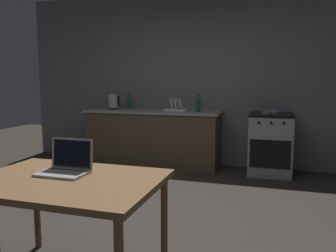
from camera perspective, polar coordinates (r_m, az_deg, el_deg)
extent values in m
plane|color=#2D2823|center=(3.40, -6.60, -15.91)|extent=(12.00, 12.00, 0.00)
cube|color=slate|center=(5.54, 7.18, 7.79)|extent=(6.40, 0.10, 2.76)
cube|color=#4C3D2D|center=(5.50, -2.49, -2.17)|extent=(2.10, 0.60, 0.85)
cube|color=gray|center=(5.45, -2.51, 2.43)|extent=(2.16, 0.64, 0.04)
cube|color=gray|center=(5.19, 16.67, -3.09)|extent=(0.60, 0.60, 0.85)
cube|color=black|center=(5.12, 16.86, 1.79)|extent=(0.60, 0.60, 0.04)
cube|color=black|center=(4.90, 16.59, -4.51)|extent=(0.54, 0.01, 0.39)
cylinder|color=black|center=(4.82, 14.88, 0.57)|extent=(0.04, 0.02, 0.04)
cylinder|color=black|center=(4.82, 16.78, 0.49)|extent=(0.04, 0.02, 0.04)
cylinder|color=black|center=(4.82, 18.68, 0.42)|extent=(0.04, 0.02, 0.04)
cube|color=brown|center=(2.33, -16.53, -8.85)|extent=(1.20, 0.86, 0.04)
cylinder|color=brown|center=(3.03, -21.00, -12.40)|extent=(0.05, 0.05, 0.69)
cylinder|color=brown|center=(2.54, -0.64, -15.83)|extent=(0.05, 0.05, 0.69)
cube|color=#99999E|center=(2.42, -17.14, -7.56)|extent=(0.32, 0.22, 0.02)
cube|color=black|center=(2.43, -16.94, -7.25)|extent=(0.28, 0.12, 0.00)
cube|color=#99999E|center=(2.49, -15.66, -4.39)|extent=(0.32, 0.03, 0.21)
cube|color=black|center=(2.49, -15.72, -4.42)|extent=(0.29, 0.02, 0.18)
cylinder|color=black|center=(5.71, -9.07, 2.89)|extent=(0.17, 0.17, 0.02)
cylinder|color=#B2B5BA|center=(5.71, -9.10, 4.08)|extent=(0.16, 0.16, 0.22)
cylinder|color=#B2B5BA|center=(5.70, -9.12, 5.25)|extent=(0.10, 0.10, 0.02)
cube|color=black|center=(5.66, -8.23, 4.18)|extent=(0.02, 0.02, 0.15)
cylinder|color=#19592D|center=(5.18, 5.04, 3.39)|extent=(0.07, 0.07, 0.18)
cone|color=#19592D|center=(5.18, 5.06, 4.74)|extent=(0.07, 0.07, 0.06)
cylinder|color=black|center=(5.17, 5.06, 5.18)|extent=(0.03, 0.03, 0.02)
cylinder|color=gray|center=(5.10, 16.67, 2.07)|extent=(0.25, 0.25, 0.01)
torus|color=gray|center=(5.10, 16.68, 2.42)|extent=(0.26, 0.26, 0.02)
cylinder|color=black|center=(4.89, 16.64, 2.01)|extent=(0.02, 0.18, 0.02)
cube|color=silver|center=(5.32, 1.45, 2.70)|extent=(0.34, 0.26, 0.03)
cylinder|color=white|center=(5.33, 0.73, 3.84)|extent=(0.04, 0.18, 0.18)
cylinder|color=white|center=(5.32, 1.45, 3.83)|extent=(0.04, 0.18, 0.18)
cylinder|color=white|center=(5.30, 2.18, 3.81)|extent=(0.04, 0.18, 0.18)
cylinder|color=#19592D|center=(5.68, -6.51, 3.67)|extent=(0.07, 0.07, 0.17)
cone|color=#19592D|center=(5.67, -6.53, 4.83)|extent=(0.07, 0.07, 0.06)
cylinder|color=black|center=(5.67, -6.53, 5.24)|extent=(0.03, 0.03, 0.02)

